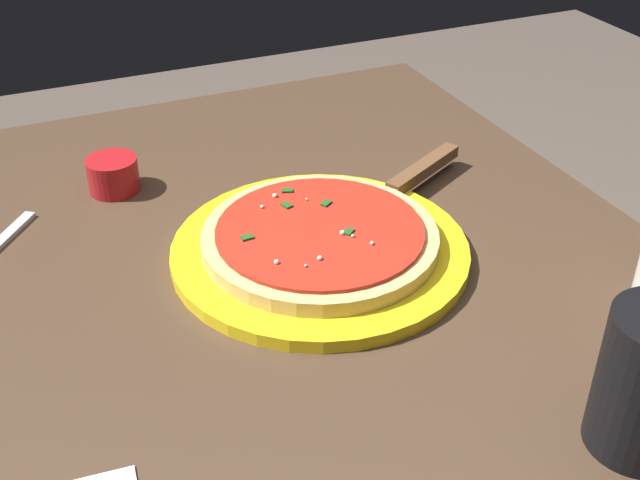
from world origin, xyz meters
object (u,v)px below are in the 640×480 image
object	(u,v)px
pizza_server	(404,183)
pizza	(320,237)
serving_plate	(320,251)
cup_small_sauce	(113,175)

from	to	relation	value
pizza_server	pizza	bearing A→B (deg)	-62.11
serving_plate	cup_small_sauce	size ratio (longest dim) A/B	5.14
pizza_server	serving_plate	bearing A→B (deg)	-62.10
serving_plate	pizza	size ratio (longest dim) A/B	1.27
serving_plate	pizza_server	size ratio (longest dim) A/B	1.40
cup_small_sauce	pizza_server	bearing A→B (deg)	63.17
pizza	cup_small_sauce	distance (m)	0.28
pizza	cup_small_sauce	world-z (taller)	cup_small_sauce
serving_plate	cup_small_sauce	distance (m)	0.28
pizza	pizza_server	world-z (taller)	pizza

